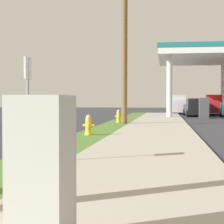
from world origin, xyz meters
TOP-DOWN VIEW (x-y plane):
  - fire_hydrant_second at (0.65, 11.61)m, footprint 0.42×0.38m
  - fire_hydrant_third at (0.74, 20.18)m, footprint 0.42×0.37m
  - utility_pole_midground at (1.16, 19.46)m, footprint 0.33×1.40m
  - utility_cabinet at (2.45, 0.33)m, footprint 0.50×0.65m
  - street_sign_post at (0.71, 4.94)m, footprint 0.05×0.36m
  - car_black_by_near_pump at (6.07, 33.98)m, footprint 2.12×4.58m
  - truck_silver_on_apron at (4.62, 40.79)m, footprint 2.25×5.45m
  - truck_red_at_far_bay at (8.22, 38.01)m, footprint 2.57×5.56m

SIDE VIEW (x-z plane):
  - fire_hydrant_second at x=0.65m, z-range 0.07..0.82m
  - fire_hydrant_third at x=0.74m, z-range 0.07..0.82m
  - utility_cabinet at x=2.45m, z-range 0.08..1.36m
  - car_black_by_near_pump at x=6.07m, z-range -0.07..1.51m
  - truck_silver_on_apron at x=4.62m, z-range -0.07..1.90m
  - truck_red_at_far_bay at x=8.22m, z-range -0.07..1.90m
  - street_sign_post at x=0.71m, z-range 0.57..2.69m
  - utility_pole_midground at x=1.16m, z-range 0.20..8.72m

